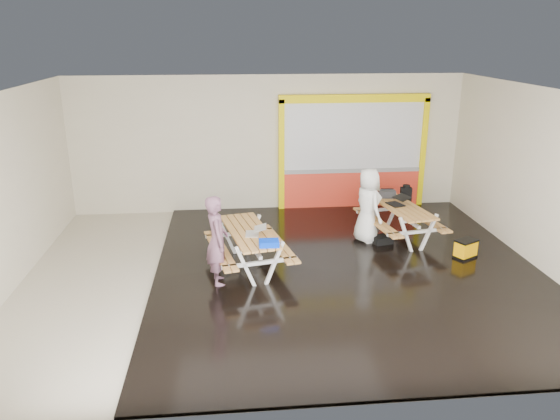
{
  "coord_description": "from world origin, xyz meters",
  "views": [
    {
      "loc": [
        -1.01,
        -9.5,
        4.47
      ],
      "look_at": [
        0.0,
        0.9,
        1.0
      ],
      "focal_mm": 34.3,
      "sensor_mm": 36.0,
      "label": 1
    }
  ],
  "objects": [
    {
      "name": "kiosk",
      "position": [
        2.2,
        3.93,
        1.44
      ],
      "size": [
        3.88,
        0.16,
        3.0
      ],
      "color": "red",
      "rests_on": "room"
    },
    {
      "name": "laptop_right",
      "position": [
        2.71,
        1.58,
        0.88
      ],
      "size": [
        0.55,
        0.52,
        0.19
      ],
      "color": "black",
      "rests_on": "picnic_table_right"
    },
    {
      "name": "blue_pouch",
      "position": [
        -0.34,
        -0.62,
        0.89
      ],
      "size": [
        0.36,
        0.25,
        0.1
      ],
      "primitive_type": "cube",
      "rotation": [
        0.0,
        0.0,
        -0.01
      ],
      "color": "#002FE4",
      "rests_on": "picnic_table_left"
    },
    {
      "name": "person_left",
      "position": [
        -1.28,
        -0.38,
        0.88
      ],
      "size": [
        0.49,
        0.67,
        1.7
      ],
      "primitive_type": "imported",
      "rotation": [
        0.0,
        0.0,
        1.71
      ],
      "color": "#70495D",
      "rests_on": "deck"
    },
    {
      "name": "picnic_table_left",
      "position": [
        -0.68,
        0.2,
        0.64
      ],
      "size": [
        1.82,
        2.34,
        0.84
      ],
      "color": "tan",
      "rests_on": "deck"
    },
    {
      "name": "laptop_left",
      "position": [
        -0.56,
        -0.02,
        0.89
      ],
      "size": [
        0.42,
        0.38,
        0.17
      ],
      "color": "silver",
      "rests_on": "picnic_table_left"
    },
    {
      "name": "dark_case",
      "position": [
        2.3,
        1.23,
        0.13
      ],
      "size": [
        0.48,
        0.41,
        0.16
      ],
      "primitive_type": "cube",
      "rotation": [
        0.0,
        0.0,
        0.25
      ],
      "color": "black",
      "rests_on": "deck"
    },
    {
      "name": "picnic_table_right",
      "position": [
        2.76,
        1.49,
        0.63
      ],
      "size": [
        1.74,
        2.27,
        0.82
      ],
      "color": "tan",
      "rests_on": "deck"
    },
    {
      "name": "person_right",
      "position": [
        2.0,
        1.43,
        0.86
      ],
      "size": [
        0.75,
        0.94,
        1.68
      ],
      "primitive_type": "imported",
      "rotation": [
        0.0,
        0.0,
        1.86
      ],
      "color": "white",
      "rests_on": "deck"
    },
    {
      "name": "room",
      "position": [
        0.0,
        0.0,
        1.75
      ],
      "size": [
        10.02,
        8.02,
        3.52
      ],
      "color": "beige",
      "rests_on": "ground"
    },
    {
      "name": "fluke_bag",
      "position": [
        3.79,
        0.27,
        0.24
      ],
      "size": [
        0.54,
        0.47,
        0.39
      ],
      "color": "black",
      "rests_on": "deck"
    },
    {
      "name": "deck",
      "position": [
        1.25,
        0.0,
        0.03
      ],
      "size": [
        7.5,
        7.98,
        0.05
      ],
      "primitive_type": "cube",
      "color": "black",
      "rests_on": "room"
    },
    {
      "name": "backpack",
      "position": [
        3.23,
        2.56,
        0.75
      ],
      "size": [
        0.29,
        0.21,
        0.45
      ],
      "color": "black",
      "rests_on": "picnic_table_right"
    },
    {
      "name": "toolbox",
      "position": [
        2.62,
        2.11,
        0.91
      ],
      "size": [
        0.4,
        0.23,
        0.22
      ],
      "color": "black",
      "rests_on": "picnic_table_right"
    }
  ]
}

